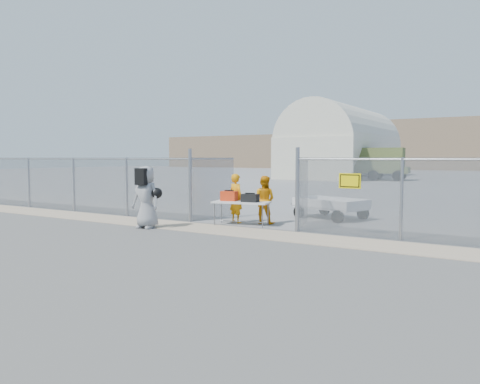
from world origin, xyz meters
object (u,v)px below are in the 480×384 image
Objects in this scene: visitor at (146,197)px; security_worker_left at (236,198)px; folding_table at (241,213)px; security_worker_right at (264,200)px; utility_trailer at (331,208)px.

security_worker_left is at bearing 50.73° from visitor.
security_worker_right is at bearing 43.46° from folding_table.
folding_table is 0.57× the size of utility_trailer.
utility_trailer is at bearing 46.74° from folding_table.
folding_table is 0.94× the size of visitor.
security_worker_left is 3.02m from visitor.
utility_trailer is at bearing 47.85° from visitor.
security_worker_right is 3.82m from visitor.
security_worker_left is 0.86× the size of visitor.
security_worker_right reaches higher than utility_trailer.
security_worker_left is at bearing -112.27° from utility_trailer.
security_worker_left is at bearing 125.98° from folding_table.
visitor is (-2.21, -2.05, 0.58)m from folding_table.
visitor is at bearing 37.28° from security_worker_right.
visitor reaches higher than security_worker_left.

